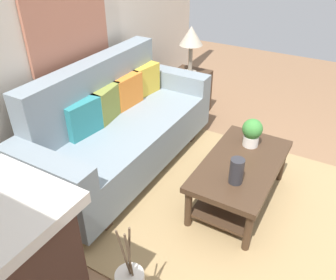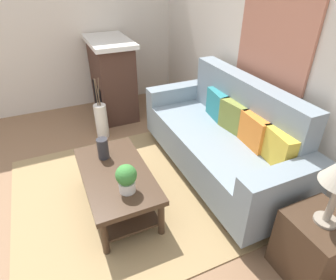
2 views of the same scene
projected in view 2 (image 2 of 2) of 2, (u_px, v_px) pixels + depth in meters
name	position (u px, v px, depth m)	size (l,w,h in m)	color
ground_plane	(72.00, 211.00, 2.81)	(8.93, 8.93, 0.00)	#8C6647
wall_back	(274.00, 48.00, 2.85)	(4.93, 0.10, 2.70)	beige
wall_left	(71.00, 20.00, 4.23)	(0.10, 5.16, 2.70)	beige
area_rug	(121.00, 196.00, 2.98)	(2.21, 2.10, 0.01)	#A38456
couch	(222.00, 139.00, 3.12)	(2.14, 0.84, 1.08)	gray
throw_pillow_teal	(217.00, 105.00, 3.29)	(0.36, 0.12, 0.32)	teal
throw_pillow_olive	(234.00, 117.00, 3.03)	(0.36, 0.12, 0.32)	olive
throw_pillow_orange	(254.00, 131.00, 2.78)	(0.36, 0.12, 0.32)	orange
throw_pillow_mustard	(278.00, 148.00, 2.52)	(0.36, 0.12, 0.32)	gold
coffee_table	(117.00, 181.00, 2.70)	(1.10, 0.60, 0.43)	#422D1E
tabletop_vase	(103.00, 149.00, 2.78)	(0.11, 0.11, 0.21)	#2D2D33
potted_plant_tabletop	(126.00, 178.00, 2.35)	(0.18, 0.18, 0.26)	white
side_table	(314.00, 247.00, 2.12)	(0.44, 0.44, 0.56)	#422D1E
fireplace	(112.00, 78.00, 4.31)	(1.02, 0.58, 1.16)	#472D23
floor_vase	(102.00, 121.00, 3.88)	(0.17, 0.17, 0.48)	white
floor_vase_branch_a	(98.00, 93.00, 3.64)	(0.01, 0.01, 0.36)	brown
floor_vase_branch_b	(99.00, 92.00, 3.67)	(0.01, 0.01, 0.36)	brown
floor_vase_branch_c	(96.00, 92.00, 3.66)	(0.01, 0.01, 0.36)	brown
framed_painting	(274.00, 38.00, 2.73)	(0.98, 0.03, 0.87)	#B77056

